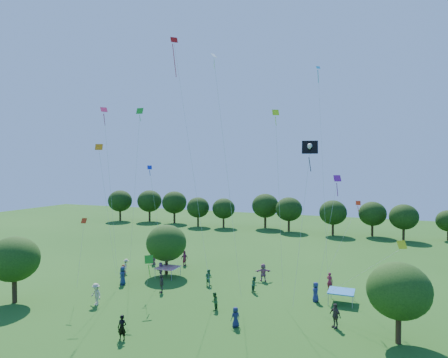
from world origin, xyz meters
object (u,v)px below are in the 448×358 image
at_px(pirate_kite, 310,149).
at_px(near_tree_west, 14,259).
at_px(near_tree_north, 166,243).
at_px(tent_blue, 341,291).
at_px(near_tree_east, 399,291).
at_px(man_in_black, 122,328).
at_px(red_high_kite, 181,89).
at_px(tent_red_stripe, 168,268).

bearing_deg(pirate_kite, near_tree_west, -163.80).
bearing_deg(near_tree_west, near_tree_north, 58.91).
height_order(near_tree_west, pirate_kite, pirate_kite).
bearing_deg(tent_blue, near_tree_east, -57.06).
distance_m(near_tree_east, man_in_black, 19.17).
relative_size(man_in_black, red_high_kite, 0.08).
relative_size(near_tree_west, near_tree_north, 1.06).
distance_m(near_tree_west, man_in_black, 14.03).
distance_m(near_tree_west, tent_blue, 28.99).
xyz_separation_m(near_tree_north, man_in_black, (5.60, -15.72, -2.65)).
bearing_deg(near_tree_east, pirate_kite, 154.07).
bearing_deg(red_high_kite, tent_red_stripe, 131.10).
xyz_separation_m(near_tree_north, pirate_kite, (16.72, -5.85, 9.92)).
bearing_deg(near_tree_east, near_tree_west, -172.89).
height_order(tent_red_stripe, man_in_black, man_in_black).
bearing_deg(tent_blue, pirate_kite, -122.33).
relative_size(tent_red_stripe, red_high_kite, 0.10).
distance_m(pirate_kite, red_high_kite, 13.13).
xyz_separation_m(near_tree_north, red_high_kite, (4.89, -5.69, 15.64)).
bearing_deg(near_tree_west, red_high_kite, 29.81).
bearing_deg(pirate_kite, near_tree_east, -25.93).
bearing_deg(near_tree_north, near_tree_east, -21.25).
bearing_deg(near_tree_east, tent_blue, 122.94).
height_order(near_tree_north, near_tree_east, near_tree_east).
bearing_deg(tent_blue, near_tree_north, 173.12).
bearing_deg(tent_red_stripe, near_tree_east, -19.95).
height_order(near_tree_east, red_high_kite, red_high_kite).
relative_size(near_tree_west, red_high_kite, 0.26).
bearing_deg(red_high_kite, near_tree_west, -150.19).
bearing_deg(near_tree_east, red_high_kite, 169.58).
height_order(near_tree_north, tent_blue, near_tree_north).
relative_size(near_tree_north, pirate_kite, 0.43).
bearing_deg(near_tree_west, man_in_black, -11.52).
xyz_separation_m(near_tree_east, red_high_kite, (-18.48, 3.40, 15.54)).
distance_m(near_tree_east, tent_red_stripe, 24.30).
bearing_deg(near_tree_east, near_tree_north, 158.75).
distance_m(near_tree_east, tent_blue, 8.51).
bearing_deg(red_high_kite, pirate_kite, -0.78).
relative_size(near_tree_east, man_in_black, 3.17).
xyz_separation_m(near_tree_west, man_in_black, (13.43, -2.74, -3.01)).
relative_size(near_tree_north, tent_blue, 2.52).
bearing_deg(tent_red_stripe, tent_blue, -4.50).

